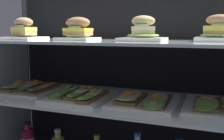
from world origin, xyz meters
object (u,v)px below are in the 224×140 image
(open_sandwich_tray_far_right, at_px, (32,88))
(plated_roll_sandwich_mid_right, at_px, (78,31))
(open_sandwich_tray_near_right_corner, at_px, (80,95))
(plated_roll_sandwich_near_right_corner, at_px, (143,32))
(open_sandwich_tray_center, at_px, (220,105))
(plated_roll_sandwich_left_of_center, at_px, (218,32))
(plated_roll_sandwich_near_left_corner, at_px, (24,31))
(open_sandwich_tray_left_of_center, at_px, (144,100))

(open_sandwich_tray_far_right, bearing_deg, plated_roll_sandwich_mid_right, -5.58)
(open_sandwich_tray_near_right_corner, bearing_deg, plated_roll_sandwich_near_right_corner, 4.02)
(plated_roll_sandwich_near_right_corner, height_order, open_sandwich_tray_center, plated_roll_sandwich_near_right_corner)
(plated_roll_sandwich_left_of_center, relative_size, open_sandwich_tray_far_right, 0.56)
(plated_roll_sandwich_near_left_corner, xyz_separation_m, open_sandwich_tray_center, (0.96, 0.04, -0.31))
(plated_roll_sandwich_left_of_center, bearing_deg, plated_roll_sandwich_near_right_corner, -170.40)
(open_sandwich_tray_center, bearing_deg, open_sandwich_tray_near_right_corner, -176.96)
(plated_roll_sandwich_near_right_corner, xyz_separation_m, open_sandwich_tray_center, (0.34, 0.01, -0.31))
(open_sandwich_tray_near_right_corner, bearing_deg, open_sandwich_tray_far_right, 171.20)
(plated_roll_sandwich_left_of_center, relative_size, open_sandwich_tray_left_of_center, 0.55)
(plated_roll_sandwich_left_of_center, xyz_separation_m, open_sandwich_tray_near_right_corner, (-0.62, -0.07, -0.31))
(open_sandwich_tray_near_right_corner, bearing_deg, plated_roll_sandwich_mid_right, 128.27)
(plated_roll_sandwich_near_left_corner, height_order, open_sandwich_tray_near_right_corner, plated_roll_sandwich_near_left_corner)
(open_sandwich_tray_far_right, bearing_deg, plated_roll_sandwich_near_left_corner, -77.41)
(plated_roll_sandwich_mid_right, height_order, open_sandwich_tray_center, plated_roll_sandwich_mid_right)
(open_sandwich_tray_far_right, xyz_separation_m, open_sandwich_tray_left_of_center, (0.65, -0.04, 0.00))
(plated_roll_sandwich_left_of_center, height_order, open_sandwich_tray_near_right_corner, plated_roll_sandwich_left_of_center)
(plated_roll_sandwich_left_of_center, height_order, open_sandwich_tray_left_of_center, plated_roll_sandwich_left_of_center)
(plated_roll_sandwich_near_right_corner, distance_m, plated_roll_sandwich_left_of_center, 0.32)
(open_sandwich_tray_near_right_corner, relative_size, open_sandwich_tray_left_of_center, 1.01)
(open_sandwich_tray_center, bearing_deg, plated_roll_sandwich_near_right_corner, -177.86)
(plated_roll_sandwich_near_right_corner, height_order, open_sandwich_tray_near_right_corner, plated_roll_sandwich_near_right_corner)
(plated_roll_sandwich_near_right_corner, xyz_separation_m, open_sandwich_tray_near_right_corner, (-0.31, -0.02, -0.31))
(open_sandwich_tray_left_of_center, xyz_separation_m, open_sandwich_tray_center, (0.32, 0.03, 0.00))
(plated_roll_sandwich_near_right_corner, distance_m, open_sandwich_tray_left_of_center, 0.31)
(plated_roll_sandwich_mid_right, distance_m, open_sandwich_tray_far_right, 0.44)
(plated_roll_sandwich_mid_right, height_order, open_sandwich_tray_left_of_center, plated_roll_sandwich_mid_right)
(plated_roll_sandwich_mid_right, relative_size, plated_roll_sandwich_near_right_corner, 0.90)
(open_sandwich_tray_center, bearing_deg, open_sandwich_tray_left_of_center, -175.49)
(plated_roll_sandwich_left_of_center, bearing_deg, plated_roll_sandwich_near_left_corner, -174.90)
(open_sandwich_tray_left_of_center, bearing_deg, open_sandwich_tray_far_right, 176.31)
(open_sandwich_tray_far_right, bearing_deg, open_sandwich_tray_center, -0.96)
(plated_roll_sandwich_near_left_corner, height_order, open_sandwich_tray_left_of_center, plated_roll_sandwich_near_left_corner)
(plated_roll_sandwich_mid_right, height_order, plated_roll_sandwich_left_of_center, plated_roll_sandwich_left_of_center)
(open_sandwich_tray_near_right_corner, xyz_separation_m, open_sandwich_tray_left_of_center, (0.32, 0.01, 0.00))
(plated_roll_sandwich_near_left_corner, xyz_separation_m, plated_roll_sandwich_left_of_center, (0.94, 0.08, -0.00))
(plated_roll_sandwich_mid_right, bearing_deg, open_sandwich_tray_near_right_corner, -51.73)
(plated_roll_sandwich_near_right_corner, distance_m, open_sandwich_tray_near_right_corner, 0.44)
(plated_roll_sandwich_mid_right, xyz_separation_m, plated_roll_sandwich_near_right_corner, (0.33, 0.00, -0.01))
(plated_roll_sandwich_near_left_corner, distance_m, plated_roll_sandwich_near_right_corner, 0.62)
(plated_roll_sandwich_mid_right, bearing_deg, plated_roll_sandwich_near_right_corner, 0.28)
(plated_roll_sandwich_near_right_corner, height_order, plated_roll_sandwich_left_of_center, plated_roll_sandwich_left_of_center)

